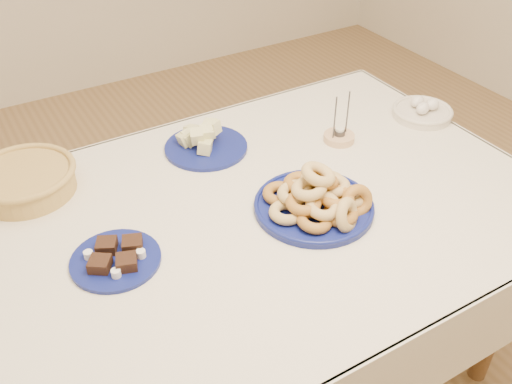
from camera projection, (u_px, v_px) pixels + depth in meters
ground at (249, 377)px, 2.01m from camera, size 5.00×5.00×0.00m
dining_table at (247, 241)px, 1.62m from camera, size 1.71×1.11×0.75m
donut_platter at (317, 199)px, 1.54m from camera, size 0.42×0.42×0.15m
melon_plate at (203, 142)px, 1.80m from camera, size 0.27×0.27×0.09m
brownie_plate at (116, 258)px, 1.39m from camera, size 0.28×0.28×0.04m
wicker_basket at (25, 180)px, 1.61m from camera, size 0.33×0.33×0.08m
candle_holder at (339, 136)px, 1.85m from camera, size 0.11×0.11×0.17m
egg_bowl at (423, 111)px, 1.97m from camera, size 0.26×0.26×0.07m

